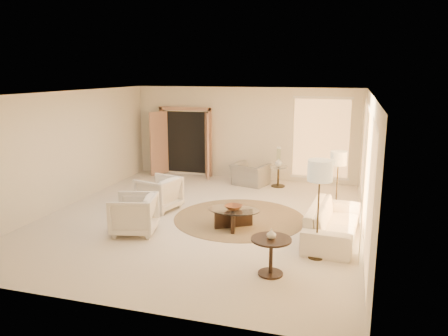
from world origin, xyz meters
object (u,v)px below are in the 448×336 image
(floor_lamp_near, at_px, (338,161))
(bowl, at_px, (234,207))
(accent_chair, at_px, (250,171))
(end_vase, at_px, (271,234))
(side_vase, at_px, (279,163))
(sofa, at_px, (333,222))
(armchair_left, at_px, (159,192))
(coffee_table, at_px, (234,216))
(end_table, at_px, (271,250))
(armchair_right, at_px, (134,212))
(floor_lamp_far, at_px, (320,175))
(side_table, at_px, (278,174))

(floor_lamp_near, xyz_separation_m, bowl, (-2.05, -1.39, -0.83))
(accent_chair, distance_m, end_vase, 5.80)
(floor_lamp_near, bearing_deg, side_vase, 127.10)
(sofa, xyz_separation_m, armchair_left, (-4.10, 0.73, 0.11))
(bowl, bearing_deg, end_vase, -59.35)
(coffee_table, relative_size, end_table, 2.19)
(floor_lamp_near, bearing_deg, end_vase, -104.87)
(armchair_right, distance_m, end_table, 3.21)
(sofa, distance_m, floor_lamp_far, 1.59)
(end_table, distance_m, end_vase, 0.27)
(end_vase, bearing_deg, accent_chair, 106.38)
(accent_chair, height_order, coffee_table, accent_chair)
(armchair_left, bearing_deg, side_table, 155.58)
(accent_chair, distance_m, coffee_table, 3.64)
(side_vase, bearing_deg, armchair_left, -129.02)
(end_table, bearing_deg, side_table, 98.30)
(end_table, xyz_separation_m, floor_lamp_far, (0.66, 0.89, 1.09))
(floor_lamp_near, height_order, side_vase, floor_lamp_near)
(sofa, bearing_deg, floor_lamp_far, 171.64)
(sofa, relative_size, end_vase, 14.23)
(accent_chair, relative_size, floor_lamp_far, 0.54)
(bowl, xyz_separation_m, end_vase, (1.16, -1.96, 0.25))
(side_table, height_order, floor_lamp_near, floor_lamp_near)
(bowl, distance_m, end_vase, 2.29)
(sofa, height_order, floor_lamp_far, floor_lamp_far)
(coffee_table, relative_size, side_vase, 6.45)
(end_table, relative_size, bowl, 1.84)
(armchair_left, xyz_separation_m, coffee_table, (2.05, -0.70, -0.19))
(coffee_table, height_order, end_vase, end_vase)
(sofa, xyz_separation_m, end_table, (-0.89, -1.93, 0.09))
(accent_chair, xyz_separation_m, side_vase, (0.81, 0.05, 0.28))
(floor_lamp_near, bearing_deg, end_table, -104.87)
(floor_lamp_near, bearing_deg, accent_chair, 138.83)
(side_table, height_order, bowl, side_table)
(floor_lamp_near, height_order, end_vase, floor_lamp_near)
(floor_lamp_near, bearing_deg, bowl, -145.76)
(sofa, bearing_deg, armchair_right, 106.58)
(sofa, xyz_separation_m, bowl, (-2.05, 0.03, 0.12))
(end_table, xyz_separation_m, floor_lamp_near, (0.89, 3.35, 0.86))
(armchair_right, xyz_separation_m, coffee_table, (1.87, 0.89, -0.19))
(armchair_left, height_order, floor_lamp_far, floor_lamp_far)
(accent_chair, bearing_deg, armchair_right, 89.57)
(end_vase, bearing_deg, armchair_left, 140.37)
(sofa, bearing_deg, floor_lamp_near, 4.14)
(sofa, relative_size, side_table, 3.86)
(coffee_table, distance_m, bowl, 0.20)
(sofa, xyz_separation_m, coffee_table, (-2.05, 0.03, -0.08))
(armchair_left, height_order, armchair_right, same)
(accent_chair, bearing_deg, coffee_table, 114.32)
(end_table, relative_size, floor_lamp_near, 0.44)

